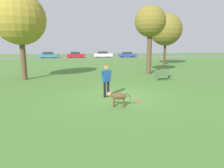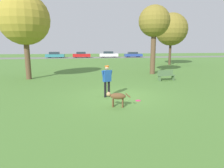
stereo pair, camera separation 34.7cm
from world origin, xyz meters
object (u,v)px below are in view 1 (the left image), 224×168
at_px(park_bench, 163,75).
at_px(person, 106,78).
at_px(tree_far_right, 166,30).
at_px(parked_car_white, 103,54).
at_px(parked_car_red, 76,55).
at_px(dog, 117,96).
at_px(tree_near_left, 20,19).
at_px(frisbee, 138,100).
at_px(parked_car_blue, 127,55).
at_px(tree_near_right, 150,22).
at_px(parked_car_teal, 49,55).

bearing_deg(park_bench, person, -147.82).
bearing_deg(tree_far_right, parked_car_white, 107.52).
height_order(parked_car_red, parked_car_white, parked_car_white).
height_order(dog, tree_near_left, tree_near_left).
height_order(tree_near_left, parked_car_white, tree_near_left).
height_order(frisbee, parked_car_blue, parked_car_blue).
relative_size(tree_far_right, tree_near_left, 1.07).
distance_m(dog, tree_near_right, 12.46).
bearing_deg(person, parked_car_red, 64.35).
xyz_separation_m(frisbee, tree_far_right, (10.15, 18.30, 5.05)).
relative_size(parked_car_white, park_bench, 3.09).
bearing_deg(person, park_bench, 12.26).
height_order(dog, parked_car_blue, parked_car_blue).
bearing_deg(parked_car_red, parked_car_blue, -1.53).
height_order(person, parked_car_white, person).
distance_m(person, parked_car_white, 37.52).
bearing_deg(frisbee, parked_car_white, 84.21).
bearing_deg(dog, person, -67.84).
height_order(tree_far_right, parked_car_blue, tree_far_right).
distance_m(frisbee, tree_near_left, 11.79).
bearing_deg(parked_car_red, person, -88.97).
height_order(tree_far_right, park_bench, tree_far_right).
height_order(dog, parked_car_white, parked_car_white).
height_order(tree_near_right, parked_car_red, tree_near_right).
relative_size(parked_car_red, parked_car_blue, 0.96).
distance_m(tree_far_right, parked_car_teal, 27.72).
bearing_deg(person, tree_near_left, 102.18).
xyz_separation_m(parked_car_teal, parked_car_white, (12.49, -0.04, 0.04)).
height_order(frisbee, park_bench, park_bench).
xyz_separation_m(person, parked_car_red, (-1.12, 36.91, -0.37)).
bearing_deg(parked_car_white, parked_car_teal, -178.04).
bearing_deg(person, frisbee, -62.70).
height_order(person, tree_near_left, tree_near_left).
height_order(parked_car_white, parked_car_blue, parked_car_white).
bearing_deg(tree_far_right, park_bench, -115.93).
xyz_separation_m(tree_far_right, park_bench, (-6.21, -12.77, -4.61)).
xyz_separation_m(frisbee, park_bench, (3.94, 5.53, 0.44)).
xyz_separation_m(tree_near_left, parked_car_teal, (-1.41, 30.23, -4.15)).
relative_size(tree_near_left, parked_car_teal, 1.60).
xyz_separation_m(frisbee, parked_car_teal, (-8.62, 38.22, 0.65)).
bearing_deg(tree_far_right, person, -123.96).
height_order(parked_car_blue, park_bench, parked_car_blue).
bearing_deg(tree_far_right, tree_near_right, -123.68).
relative_size(dog, frisbee, 4.26).
bearing_deg(tree_near_left, parked_car_red, 81.22).
distance_m(person, parked_car_red, 36.92).
relative_size(dog, park_bench, 0.77).
relative_size(tree_far_right, parked_car_white, 1.66).
height_order(person, tree_far_right, tree_far_right).
distance_m(tree_far_right, park_bench, 14.93).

